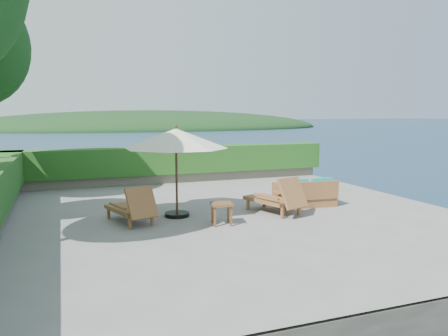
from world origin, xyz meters
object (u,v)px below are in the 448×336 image
object	(u,v)px
side_table	(222,207)
wicker_loveseat	(306,195)
lounge_right	(277,198)
lounge_left	(132,207)
patio_umbrella	(176,139)

from	to	relation	value
side_table	wicker_loveseat	bearing A→B (deg)	20.62
lounge_right	wicker_loveseat	bearing A→B (deg)	6.94
wicker_loveseat	lounge_left	bearing A→B (deg)	-173.57
lounge_right	wicker_loveseat	xyz separation A→B (m)	(1.20, 0.55, -0.10)
patio_umbrella	lounge_left	distance (m)	2.00
patio_umbrella	lounge_left	world-z (taller)	patio_umbrella
lounge_left	side_table	distance (m)	2.15
side_table	wicker_loveseat	xyz separation A→B (m)	(2.95, 1.11, -0.11)
side_table	lounge_right	bearing A→B (deg)	17.57
patio_umbrella	lounge_right	size ratio (longest dim) A/B	1.82
lounge_left	lounge_right	xyz separation A→B (m)	(3.72, -0.30, 0.03)
lounge_right	side_table	size ratio (longest dim) A/B	3.26
patio_umbrella	lounge_left	bearing A→B (deg)	-165.09
patio_umbrella	lounge_right	world-z (taller)	patio_umbrella
lounge_left	side_table	size ratio (longest dim) A/B	3.06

